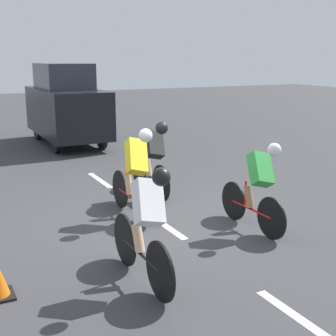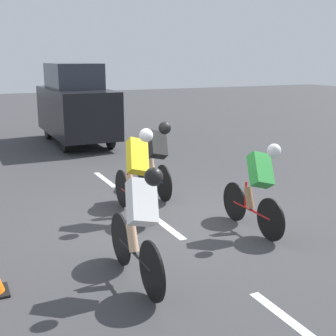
{
  "view_description": "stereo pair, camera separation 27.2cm",
  "coord_description": "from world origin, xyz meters",
  "px_view_note": "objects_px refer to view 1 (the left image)",
  "views": [
    {
      "loc": [
        3.23,
        6.85,
        2.67
      ],
      "look_at": [
        -0.07,
        0.42,
        0.95
      ],
      "focal_mm": 50.0,
      "sensor_mm": 36.0,
      "label": 1
    },
    {
      "loc": [
        2.98,
        6.97,
        2.67
      ],
      "look_at": [
        -0.07,
        0.42,
        0.95
      ],
      "focal_mm": 50.0,
      "sensor_mm": 36.0,
      "label": 2
    }
  ],
  "objects_px": {
    "support_car": "(66,105)",
    "cyclist_green": "(258,184)",
    "cyclist_yellow": "(135,170)",
    "cyclist_black": "(153,156)",
    "cyclist_white": "(146,223)"
  },
  "relations": [
    {
      "from": "support_car",
      "to": "cyclist_green",
      "type": "bearing_deg",
      "value": 94.04
    },
    {
      "from": "cyclist_white",
      "to": "cyclist_black",
      "type": "distance_m",
      "value": 3.68
    },
    {
      "from": "cyclist_green",
      "to": "cyclist_yellow",
      "type": "xyz_separation_m",
      "value": [
        1.45,
        -1.45,
        0.07
      ]
    },
    {
      "from": "cyclist_yellow",
      "to": "support_car",
      "type": "height_order",
      "value": "support_car"
    },
    {
      "from": "cyclist_green",
      "to": "cyclist_yellow",
      "type": "bearing_deg",
      "value": -45.12
    },
    {
      "from": "cyclist_black",
      "to": "support_car",
      "type": "xyz_separation_m",
      "value": [
        -0.01,
        -6.34,
        0.42
      ]
    },
    {
      "from": "cyclist_green",
      "to": "support_car",
      "type": "relative_size",
      "value": 0.4
    },
    {
      "from": "cyclist_green",
      "to": "cyclist_white",
      "type": "xyz_separation_m",
      "value": [
        2.29,
        0.85,
        0.02
      ]
    },
    {
      "from": "cyclist_yellow",
      "to": "cyclist_black",
      "type": "xyz_separation_m",
      "value": [
        -0.81,
        -0.99,
        -0.03
      ]
    },
    {
      "from": "cyclist_white",
      "to": "cyclist_black",
      "type": "bearing_deg",
      "value": -116.68
    },
    {
      "from": "cyclist_green",
      "to": "cyclist_yellow",
      "type": "height_order",
      "value": "cyclist_yellow"
    },
    {
      "from": "cyclist_yellow",
      "to": "support_car",
      "type": "xyz_separation_m",
      "value": [
        -0.82,
        -7.33,
        0.4
      ]
    },
    {
      "from": "cyclist_black",
      "to": "support_car",
      "type": "height_order",
      "value": "support_car"
    },
    {
      "from": "cyclist_green",
      "to": "support_car",
      "type": "xyz_separation_m",
      "value": [
        0.62,
        -8.79,
        0.47
      ]
    },
    {
      "from": "cyclist_green",
      "to": "cyclist_black",
      "type": "height_order",
      "value": "cyclist_black"
    }
  ]
}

